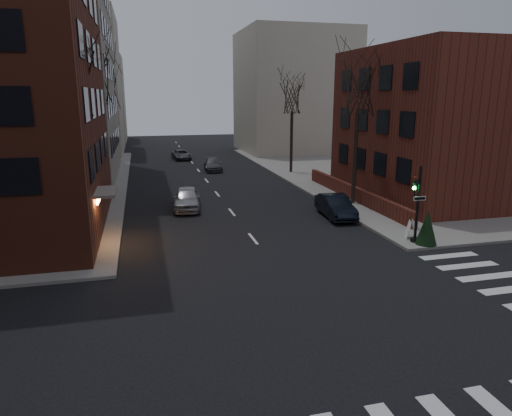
{
  "coord_description": "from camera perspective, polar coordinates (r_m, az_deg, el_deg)",
  "views": [
    {
      "loc": [
        -5.63,
        -11.08,
        7.62
      ],
      "look_at": [
        -0.11,
        10.91,
        2.0
      ],
      "focal_mm": 32.0,
      "sensor_mm": 36.0,
      "label": 1
    }
  ],
  "objects": [
    {
      "name": "ground",
      "position": [
        14.58,
        11.49,
        -17.9
      ],
      "size": [
        160.0,
        160.0,
        0.0
      ],
      "primitive_type": "plane",
      "color": "black",
      "rests_on": "ground"
    },
    {
      "name": "sidewalk_far_right",
      "position": [
        54.26,
        25.85,
        4.54
      ],
      "size": [
        44.0,
        44.0,
        0.15
      ],
      "primitive_type": "cube",
      "color": "gray",
      "rests_on": "ground"
    },
    {
      "name": "building_right_brick",
      "position": [
        37.4,
        22.54,
        9.63
      ],
      "size": [
        12.0,
        14.0,
        11.0
      ],
      "primitive_type": "cube",
      "color": "#5A231A",
      "rests_on": "ground"
    },
    {
      "name": "low_wall_right",
      "position": [
        34.3,
        12.05,
        1.89
      ],
      "size": [
        0.35,
        16.0,
        1.0
      ],
      "primitive_type": "cube",
      "color": "#5A231A",
      "rests_on": "sidewalk_far_right"
    },
    {
      "name": "building_distant_la",
      "position": [
        66.75,
        -22.89,
        14.05
      ],
      "size": [
        14.0,
        16.0,
        18.0
      ],
      "primitive_type": "cube",
      "color": "#B7AE9B",
      "rests_on": "ground"
    },
    {
      "name": "building_distant_ra",
      "position": [
        64.47,
        4.71,
        14.21
      ],
      "size": [
        14.0,
        14.0,
        16.0
      ],
      "primitive_type": "cube",
      "color": "#B7AE9B",
      "rests_on": "ground"
    },
    {
      "name": "building_distant_lb",
      "position": [
        83.41,
        -19.67,
        12.71
      ],
      "size": [
        10.0,
        12.0,
        14.0
      ],
      "primitive_type": "cube",
      "color": "#B7AE9B",
      "rests_on": "ground"
    },
    {
      "name": "traffic_signal",
      "position": [
        24.89,
        19.4,
        -0.15
      ],
      "size": [
        0.76,
        0.44,
        4.0
      ],
      "color": "black",
      "rests_on": "sidewalk_far_right"
    },
    {
      "name": "tree_left_a",
      "position": [
        25.29,
        -22.06,
        14.87
      ],
      "size": [
        4.18,
        4.18,
        10.26
      ],
      "color": "#2D231C",
      "rests_on": "sidewalk_far_left"
    },
    {
      "name": "tree_left_b",
      "position": [
        37.24,
        -19.68,
        15.13
      ],
      "size": [
        4.4,
        4.4,
        10.8
      ],
      "color": "#2D231C",
      "rests_on": "sidewalk_far_left"
    },
    {
      "name": "tree_left_c",
      "position": [
        51.18,
        -18.18,
        13.71
      ],
      "size": [
        3.96,
        3.96,
        9.72
      ],
      "color": "#2D231C",
      "rests_on": "sidewalk_far_left"
    },
    {
      "name": "tree_right_a",
      "position": [
        32.47,
        12.69,
        14.32
      ],
      "size": [
        3.96,
        3.96,
        9.72
      ],
      "color": "#2D231C",
      "rests_on": "sidewalk_far_right"
    },
    {
      "name": "tree_right_b",
      "position": [
        45.43,
        4.55,
        13.84
      ],
      "size": [
        3.74,
        3.74,
        9.18
      ],
      "color": "#2D231C",
      "rests_on": "sidewalk_far_right"
    },
    {
      "name": "streetlamp_near",
      "position": [
        33.35,
        -18.6,
        7.38
      ],
      "size": [
        0.36,
        0.36,
        6.28
      ],
      "color": "black",
      "rests_on": "sidewalk_far_left"
    },
    {
      "name": "streetlamp_far",
      "position": [
        53.25,
        -17.08,
        9.68
      ],
      "size": [
        0.36,
        0.36,
        6.28
      ],
      "color": "black",
      "rests_on": "sidewalk_far_left"
    },
    {
      "name": "parked_sedan",
      "position": [
        29.57,
        9.91,
        0.22
      ],
      "size": [
        1.83,
        4.46,
        1.44
      ],
      "primitive_type": "imported",
      "rotation": [
        0.0,
        0.0,
        -0.07
      ],
      "color": "black",
      "rests_on": "ground"
    },
    {
      "name": "car_lane_silver",
      "position": [
        31.54,
        -8.63,
        1.19
      ],
      "size": [
        2.31,
        4.62,
        1.51
      ],
      "primitive_type": "imported",
      "rotation": [
        0.0,
        0.0,
        -0.12
      ],
      "color": "#9B9BA0",
      "rests_on": "ground"
    },
    {
      "name": "car_lane_gray",
      "position": [
        47.78,
        -5.41,
        5.44
      ],
      "size": [
        2.03,
        4.41,
        1.25
      ],
      "primitive_type": "imported",
      "rotation": [
        0.0,
        0.0,
        -0.07
      ],
      "color": "#424247",
      "rests_on": "ground"
    },
    {
      "name": "car_lane_far",
      "position": [
        56.52,
        -9.3,
        6.59
      ],
      "size": [
        2.28,
        4.36,
        1.17
      ],
      "primitive_type": "imported",
      "rotation": [
        0.0,
        0.0,
        0.08
      ],
      "color": "#46474C",
      "rests_on": "ground"
    },
    {
      "name": "sandwich_board",
      "position": [
        25.89,
        18.82,
        -2.51
      ],
      "size": [
        0.61,
        0.71,
        0.96
      ],
      "primitive_type": "cube",
      "rotation": [
        0.0,
        0.0,
        -0.35
      ],
      "color": "white",
      "rests_on": "sidewalk_far_right"
    },
    {
      "name": "evergreen_shrub",
      "position": [
        24.93,
        20.61,
        -2.29
      ],
      "size": [
        1.33,
        1.33,
        1.79
      ],
      "primitive_type": "cone",
      "rotation": [
        0.0,
        0.0,
        0.28
      ],
      "color": "black",
      "rests_on": "sidewalk_far_right"
    }
  ]
}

